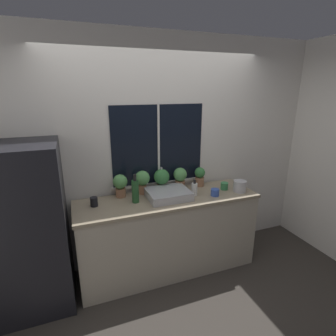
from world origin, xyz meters
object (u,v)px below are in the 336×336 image
at_px(mug_blue, 215,192).
at_px(potted_plant_right, 180,177).
at_px(refrigerator, 27,229).
at_px(kettle, 240,186).
at_px(potted_plant_left, 142,180).
at_px(sink, 168,194).
at_px(mug_black, 94,202).
at_px(bottle_tall, 135,191).
at_px(potted_plant_far_left, 120,184).
at_px(mug_green, 224,186).
at_px(potted_plant_center, 162,178).
at_px(soap_bottle, 194,189).
at_px(potted_plant_far_right, 200,176).

bearing_deg(mug_blue, potted_plant_right, 129.10).
relative_size(refrigerator, kettle, 10.95).
xyz_separation_m(potted_plant_left, kettle, (1.09, -0.34, -0.10)).
bearing_deg(sink, potted_plant_right, 41.57).
xyz_separation_m(sink, mug_black, (-0.79, 0.06, 0.00)).
height_order(potted_plant_left, mug_black, potted_plant_left).
bearing_deg(bottle_tall, mug_black, 172.68).
relative_size(potted_plant_far_left, mug_green, 2.93).
bearing_deg(potted_plant_right, potted_plant_center, 180.00).
xyz_separation_m(soap_bottle, mug_green, (0.42, 0.04, -0.03)).
bearing_deg(sink, mug_black, 175.46).
distance_m(potted_plant_right, mug_blue, 0.46).
height_order(mug_blue, kettle, kettle).
relative_size(potted_plant_far_left, potted_plant_far_right, 1.09).
height_order(mug_blue, mug_green, mug_green).
bearing_deg(potted_plant_left, mug_blue, -24.81).
bearing_deg(mug_black, refrigerator, -172.89).
height_order(sink, potted_plant_left, sink).
xyz_separation_m(potted_plant_left, soap_bottle, (0.54, -0.25, -0.09)).
relative_size(potted_plant_far_right, bottle_tall, 0.76).
bearing_deg(sink, potted_plant_far_left, 156.26).
distance_m(potted_plant_left, mug_green, 0.99).
height_order(potted_plant_right, soap_bottle, potted_plant_right).
xyz_separation_m(mug_green, mug_black, (-1.53, 0.07, 0.01)).
relative_size(potted_plant_center, mug_black, 2.76).
bearing_deg(mug_green, potted_plant_center, 163.26).
xyz_separation_m(potted_plant_far_left, mug_black, (-0.31, -0.15, -0.10)).
xyz_separation_m(bottle_tall, mug_black, (-0.43, 0.06, -0.08)).
xyz_separation_m(potted_plant_left, mug_black, (-0.56, -0.15, -0.12)).
relative_size(sink, bottle_tall, 1.47).
bearing_deg(sink, kettle, -8.38).
height_order(potted_plant_far_left, mug_green, potted_plant_far_left).
xyz_separation_m(refrigerator, sink, (1.43, 0.02, 0.15)).
xyz_separation_m(potted_plant_far_left, mug_green, (1.22, -0.22, -0.11)).
bearing_deg(potted_plant_far_left, sink, -23.74).
xyz_separation_m(potted_plant_far_left, soap_bottle, (0.80, -0.25, -0.07)).
height_order(potted_plant_far_right, soap_bottle, potted_plant_far_right).
bearing_deg(mug_black, kettle, -6.55).
xyz_separation_m(potted_plant_center, mug_black, (-0.80, -0.15, -0.11)).
distance_m(potted_plant_far_left, potted_plant_center, 0.49).
bearing_deg(mug_blue, kettle, 1.36).
xyz_separation_m(mug_blue, mug_green, (0.21, 0.13, 0.00)).
xyz_separation_m(soap_bottle, mug_black, (-1.10, 0.10, -0.03)).
bearing_deg(potted_plant_far_left, mug_blue, -19.05).
relative_size(mug_green, mug_black, 0.91).
bearing_deg(potted_plant_far_left, potted_plant_far_right, 0.00).
xyz_separation_m(sink, mug_green, (0.73, -0.01, -0.00)).
height_order(sink, mug_green, sink).
distance_m(sink, mug_blue, 0.54).
distance_m(potted_plant_center, mug_blue, 0.64).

